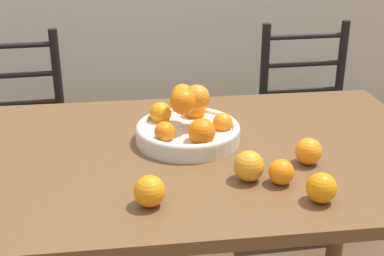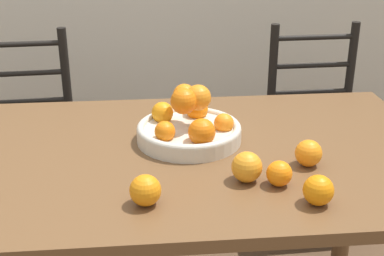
{
  "view_description": "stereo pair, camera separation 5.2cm",
  "coord_description": "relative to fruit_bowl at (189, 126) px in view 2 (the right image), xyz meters",
  "views": [
    {
      "loc": [
        -0.06,
        -1.42,
        1.43
      ],
      "look_at": [
        0.12,
        -0.03,
        0.83
      ],
      "focal_mm": 50.0,
      "sensor_mm": 36.0,
      "label": 1
    },
    {
      "loc": [
        -0.01,
        -1.42,
        1.43
      ],
      "look_at": [
        0.12,
        -0.03,
        0.83
      ],
      "focal_mm": 50.0,
      "sensor_mm": 36.0,
      "label": 2
    }
  ],
  "objects": [
    {
      "name": "dining_table",
      "position": [
        -0.12,
        -0.07,
        -0.14
      ],
      "size": [
        1.74,
        0.92,
        0.75
      ],
      "color": "brown",
      "rests_on": "ground_plane"
    },
    {
      "name": "fruit_bowl",
      "position": [
        0.0,
        0.0,
        0.0
      ],
      "size": [
        0.32,
        0.32,
        0.18
      ],
      "color": "beige",
      "rests_on": "dining_table"
    },
    {
      "name": "orange_loose_0",
      "position": [
        0.21,
        -0.3,
        -0.02
      ],
      "size": [
        0.07,
        0.07,
        0.07
      ],
      "color": "orange",
      "rests_on": "dining_table"
    },
    {
      "name": "orange_loose_1",
      "position": [
        -0.14,
        -0.36,
        -0.01
      ],
      "size": [
        0.08,
        0.08,
        0.08
      ],
      "color": "orange",
      "rests_on": "dining_table"
    },
    {
      "name": "orange_loose_2",
      "position": [
        0.31,
        -0.2,
        -0.01
      ],
      "size": [
        0.08,
        0.08,
        0.08
      ],
      "color": "orange",
      "rests_on": "dining_table"
    },
    {
      "name": "orange_loose_3",
      "position": [
        0.13,
        -0.27,
        -0.01
      ],
      "size": [
        0.08,
        0.08,
        0.08
      ],
      "color": "orange",
      "rests_on": "dining_table"
    },
    {
      "name": "orange_loose_4",
      "position": [
        0.28,
        -0.4,
        -0.01
      ],
      "size": [
        0.08,
        0.08,
        0.08
      ],
      "color": "orange",
      "rests_on": "dining_table"
    },
    {
      "name": "chair_left",
      "position": [
        -0.67,
        0.71,
        -0.35
      ],
      "size": [
        0.44,
        0.42,
        0.92
      ],
      "rotation": [
        0.0,
        0.0,
        0.06
      ],
      "color": "black",
      "rests_on": "ground_plane"
    },
    {
      "name": "chair_right",
      "position": [
        0.66,
        0.71,
        -0.35
      ],
      "size": [
        0.43,
        0.41,
        0.92
      ],
      "rotation": [
        0.0,
        0.0,
        0.03
      ],
      "color": "black",
      "rests_on": "ground_plane"
    }
  ]
}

